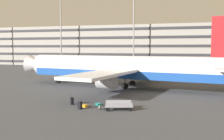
% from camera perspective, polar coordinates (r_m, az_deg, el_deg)
% --- Properties ---
extents(ground_plane, '(600.00, 600.00, 0.00)m').
position_cam_1_polar(ground_plane, '(42.74, -4.18, -3.30)').
color(ground_plane, '#424449').
extents(terminal_structure, '(173.84, 17.35, 12.86)m').
position_cam_1_polar(terminal_structure, '(91.25, 7.35, 4.93)').
color(terminal_structure, gray).
rests_on(terminal_structure, ground_plane).
extents(airliner, '(35.90, 29.20, 9.83)m').
position_cam_1_polar(airliner, '(40.63, 2.46, 0.30)').
color(airliner, silver).
rests_on(airliner, ground_plane).
extents(light_mast_left, '(1.80, 0.50, 22.86)m').
position_cam_1_polar(light_mast_left, '(86.39, -10.53, 9.37)').
color(light_mast_left, gray).
rests_on(light_mast_left, ground_plane).
extents(light_mast_center_left, '(1.80, 0.50, 21.36)m').
position_cam_1_polar(light_mast_center_left, '(78.56, 4.49, 9.34)').
color(light_mast_center_left, gray).
rests_on(light_mast_center_left, ground_plane).
extents(suitcase_purple, '(0.79, 0.79, 0.23)m').
position_cam_1_polar(suitcase_purple, '(28.46, -2.78, -7.08)').
color(suitcase_purple, '#147266').
rests_on(suitcase_purple, ground_plane).
extents(suitcase_scuffed, '(0.89, 0.73, 0.23)m').
position_cam_1_polar(suitcase_scuffed, '(27.87, -5.77, -7.34)').
color(suitcase_scuffed, orange).
rests_on(suitcase_scuffed, ground_plane).
extents(suitcase_small, '(0.47, 0.48, 0.92)m').
position_cam_1_polar(suitcase_small, '(29.09, -8.26, -6.26)').
color(suitcase_small, black).
rests_on(suitcase_small, ground_plane).
extents(suitcase_black, '(0.46, 0.40, 0.95)m').
position_cam_1_polar(suitcase_black, '(26.80, -6.63, -7.19)').
color(suitcase_black, black).
rests_on(suitcase_black, ground_plane).
extents(backpack_silver, '(0.33, 0.40, 0.47)m').
position_cam_1_polar(backpack_silver, '(26.58, -2.57, -7.72)').
color(backpack_silver, gray).
rests_on(backpack_silver, ground_plane).
extents(baggage_cart, '(3.34, 2.05, 0.82)m').
position_cam_1_polar(baggage_cart, '(26.34, 1.41, -7.34)').
color(baggage_cart, gray).
rests_on(baggage_cart, ground_plane).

